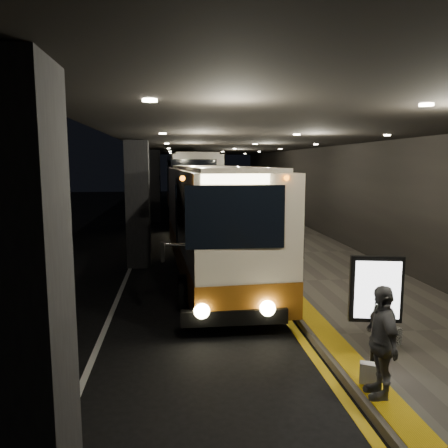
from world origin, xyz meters
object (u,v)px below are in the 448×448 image
passenger_boarding (282,254)px  info_sign (376,291)px  passenger_waiting_grey (381,341)px  bag_plain (368,373)px  stanchion_post (300,278)px  coach_second (190,188)px  bag_polka (395,337)px  coach_main (212,225)px

passenger_boarding → info_sign: size_ratio=0.95×
passenger_waiting_grey → bag_plain: (0.00, 0.36, -0.69)m
passenger_waiting_grey → stanchion_post: (0.17, 4.80, -0.33)m
coach_second → stanchion_post: size_ratio=12.32×
bag_plain → stanchion_post: bearing=87.8°
info_sign → stanchion_post: size_ratio=1.79×
coach_second → passenger_boarding: bearing=-85.7°
passenger_waiting_grey → bag_polka: 2.18m
bag_polka → passenger_waiting_grey: bearing=-123.9°
passenger_waiting_grey → stanchion_post: bearing=-177.2°
coach_main → stanchion_post: (2.01, -3.24, -0.97)m
info_sign → passenger_boarding: bearing=106.5°
coach_second → bag_plain: 23.16m
stanchion_post → coach_second: bearing=96.7°
passenger_waiting_grey → bag_plain: passenger_waiting_grey is taller
passenger_waiting_grey → passenger_boarding: bearing=-175.2°
bag_polka → info_sign: (-0.73, -0.63, 1.12)m
coach_second → passenger_boarding: (2.02, -17.34, -0.91)m
coach_main → bag_plain: bearing=-79.9°
bag_polka → bag_plain: size_ratio=0.97×
coach_second → passenger_waiting_grey: 23.48m
coach_second → info_sign: bearing=-86.1°
coach_second → passenger_waiting_grey: size_ratio=7.63×
coach_main → passenger_waiting_grey: 8.27m
passenger_boarding → passenger_waiting_grey: 6.03m
coach_main → bag_plain: 8.00m
coach_main → stanchion_post: bearing=-61.5°
passenger_waiting_grey → info_sign: (0.42, 1.08, 0.43)m
passenger_boarding → bag_polka: size_ratio=5.47×
coach_main → passenger_boarding: coach_main is taller
passenger_waiting_grey → bag_plain: 0.78m
coach_main → coach_second: bearing=87.4°
passenger_waiting_grey → info_sign: 1.24m
bag_polka → coach_second: bearing=98.3°
bag_plain → bag_polka: bearing=49.7°
bag_polka → passenger_boarding: bearing=104.9°
passenger_boarding → stanchion_post: 1.30m
coach_main → bag_polka: size_ratio=33.54×
coach_second → stanchion_post: 18.75m
passenger_waiting_grey → bag_polka: passenger_waiting_grey is taller
passenger_boarding → passenger_waiting_grey: bearing=-165.9°
stanchion_post → bag_polka: bearing=-72.4°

